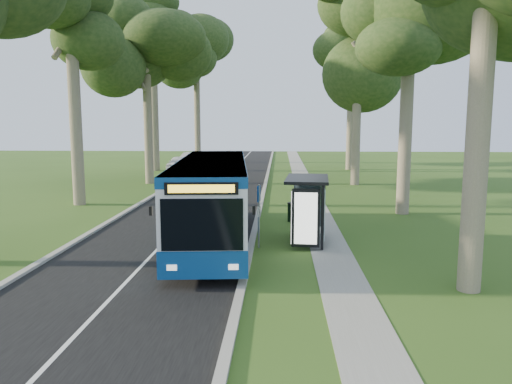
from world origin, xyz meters
TOP-DOWN VIEW (x-y plane):
  - ground at (0.00, 0.00)m, footprint 120.00×120.00m
  - road at (-3.50, 10.00)m, footprint 7.00×100.00m
  - kerb_east at (0.00, 10.00)m, footprint 0.25×100.00m
  - kerb_west at (-7.00, 10.00)m, footprint 0.25×100.00m
  - centre_line at (-3.50, 10.00)m, footprint 0.12×100.00m
  - footpath at (3.00, 10.00)m, footprint 1.50×100.00m
  - bus at (-1.60, -0.37)m, footprint 3.63×12.48m
  - bus_stop_sign at (0.30, -1.46)m, footprint 0.13×0.34m
  - bus_shelter at (2.31, -0.84)m, footprint 1.87×3.15m
  - litter_bin at (1.72, 3.67)m, footprint 0.52×0.52m
  - car_white at (-9.00, 29.02)m, footprint 1.94×4.13m
  - car_silver at (-8.27, 31.98)m, footprint 2.70×4.87m
  - tree_west_c at (-9.00, 18.00)m, footprint 5.20×5.20m
  - tree_west_d at (-11.00, 28.00)m, footprint 5.20×5.20m
  - tree_west_e at (-8.50, 38.00)m, footprint 5.20×5.20m
  - tree_east_b at (7.50, 6.00)m, footprint 5.20×5.20m
  - tree_east_c at (6.80, 18.00)m, footprint 5.20×5.20m
  - tree_east_d at (8.00, 30.00)m, footprint 5.20×5.20m

SIDE VIEW (x-z plane):
  - ground at x=0.00m, z-range 0.00..0.00m
  - road at x=-3.50m, z-range 0.00..0.02m
  - footpath at x=3.00m, z-range 0.00..0.02m
  - centre_line at x=-3.50m, z-range 0.02..0.02m
  - kerb_east at x=0.00m, z-range 0.00..0.12m
  - kerb_west at x=-7.00m, z-range 0.00..0.12m
  - litter_bin at x=1.72m, z-range 0.01..0.92m
  - car_white at x=-9.00m, z-range 0.00..1.37m
  - car_silver at x=-8.27m, z-range 0.00..1.52m
  - bus_stop_sign at x=0.30m, z-range 0.31..2.74m
  - bus at x=-1.60m, z-range 0.06..3.32m
  - bus_shelter at x=2.31m, z-range 0.53..3.13m
  - tree_west_c at x=-9.00m, z-range 3.31..17.00m
  - tree_east_b at x=7.50m, z-range 3.49..17.99m
  - tree_east_c at x=6.80m, z-range 3.51..18.08m
  - tree_east_d at x=8.00m, z-range 3.70..19.08m
  - tree_west_e at x=-8.50m, z-range 4.00..20.65m
  - tree_west_d at x=-11.00m, z-range 4.58..23.80m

